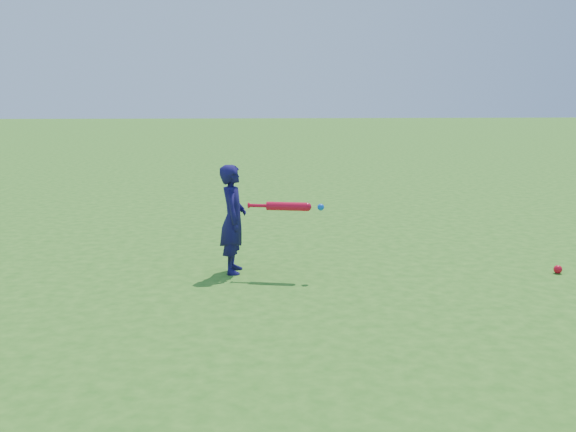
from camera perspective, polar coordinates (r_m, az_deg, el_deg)
name	(u,v)px	position (r m, az deg, el deg)	size (l,w,h in m)	color
ground	(296,287)	(5.45, 0.74, -6.31)	(80.00, 80.00, 0.00)	#2E6D1A
child	(233,219)	(5.79, -4.90, -0.28)	(0.36, 0.24, 0.99)	#140F48
ground_ball_red	(558,269)	(6.32, 22.86, -4.39)	(0.08, 0.08, 0.08)	red
bat_swing	(290,206)	(5.63, 0.21, 0.86)	(0.67, 0.19, 0.08)	red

